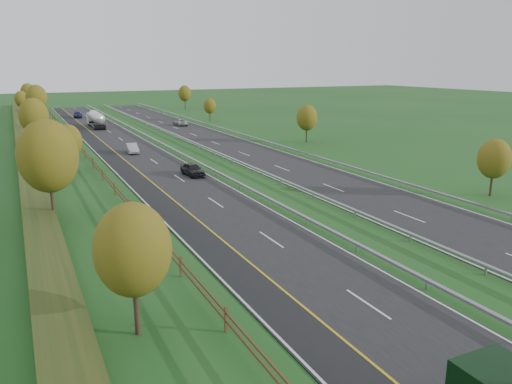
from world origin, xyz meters
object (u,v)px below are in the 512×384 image
road_tanker (96,119)px  car_oncoming (180,122)px  car_dark_near (193,169)px  car_silver_mid (132,148)px  car_small_far (78,115)px

road_tanker → car_oncoming: 18.15m
car_dark_near → car_silver_mid: car_dark_near is taller
road_tanker → car_small_far: size_ratio=2.23×
car_small_far → car_silver_mid: bearing=-83.3°
car_dark_near → car_oncoming: (14.29, 50.80, -0.07)m
car_dark_near → car_oncoming: size_ratio=0.89×
car_silver_mid → car_small_far: 58.85m
car_dark_near → road_tanker: bearing=88.6°
car_oncoming → car_dark_near: bearing=73.5°
car_silver_mid → car_oncoming: bearing=63.7°
car_silver_mid → car_oncoming: (17.54, 31.31, -0.03)m
car_small_far → car_dark_near: bearing=-81.2°
car_silver_mid → car_small_far: car_silver_mid is taller
car_dark_near → car_small_far: 78.46m
car_oncoming → car_small_far: bearing=-56.5°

